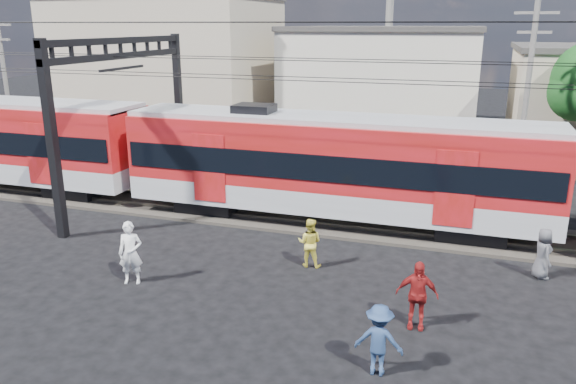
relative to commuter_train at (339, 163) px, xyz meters
name	(u,v)px	position (x,y,z in m)	size (l,w,h in m)	color
ground	(297,329)	(0.83, -8.00, -2.40)	(120.00, 120.00, 0.00)	black
track_bed	(359,224)	(0.83, 0.00, -2.34)	(70.00, 3.40, 0.12)	#2D2823
rail_near	(355,228)	(0.83, -0.75, -2.22)	(70.00, 0.12, 0.12)	#59544C
rail_far	(363,215)	(0.83, 0.75, -2.22)	(70.00, 0.12, 0.12)	#59544C
commuter_train	(339,163)	(0.00, 0.00, 0.00)	(50.30, 3.08, 4.17)	black
catenary	(152,83)	(-7.82, 0.00, 2.73)	(70.00, 9.30, 7.52)	black
building_west	(169,65)	(-16.17, 16.00, 2.25)	(14.28, 10.20, 9.30)	tan
building_midwest	(386,82)	(-1.17, 19.00, 1.25)	(12.24, 12.24, 7.30)	beige
utility_pole_mid	(527,92)	(6.83, 7.00, 2.13)	(1.80, 0.24, 8.50)	slate
utility_pole_west	(5,81)	(-21.17, 6.00, 1.88)	(1.80, 0.24, 8.00)	slate
pedestrian_a	(131,253)	(-4.65, -6.98, -1.44)	(0.70, 0.46, 1.92)	white
pedestrian_b	(310,243)	(0.05, -4.17, -1.61)	(0.77, 0.60, 1.59)	#E4D647
pedestrian_c	(379,340)	(3.08, -9.24, -1.57)	(1.07, 0.62, 1.66)	navy
pedestrian_d	(417,295)	(3.66, -6.97, -1.50)	(1.06, 0.44, 1.81)	maroon
pedestrian_e	(543,253)	(6.99, -2.80, -1.61)	(0.77, 0.50, 1.58)	#4B4B50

